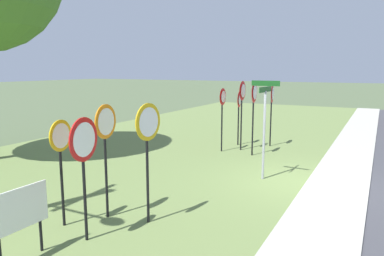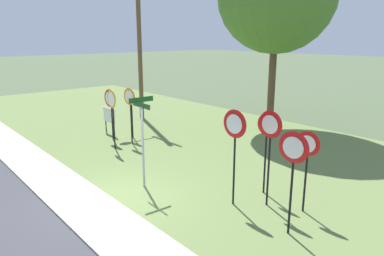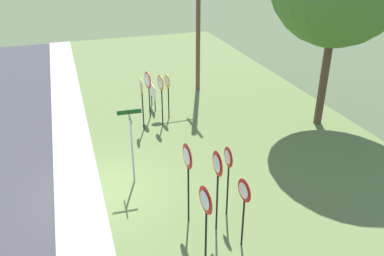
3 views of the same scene
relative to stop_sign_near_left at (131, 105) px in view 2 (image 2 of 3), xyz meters
name	(u,v)px [view 2 (image 2 of 3)]	position (x,y,z in m)	size (l,w,h in m)	color
ground_plane	(113,200)	(5.16, -3.81, -1.60)	(160.00, 160.00, 0.00)	#4C5B3D
sidewalk_strip	(87,207)	(5.16, -4.61, -1.57)	(44.00, 1.60, 0.06)	#ADAA9E
grass_median	(249,156)	(5.16, 2.19, -1.58)	(44.00, 12.00, 0.04)	olive
stop_sign_near_left	(131,105)	(0.00, 0.00, 0.00)	(0.63, 0.12, 2.18)	black
stop_sign_near_right	(111,103)	(-0.27, -0.87, 0.13)	(0.80, 0.13, 2.31)	black
stop_sign_far_left	(130,104)	(0.74, -0.50, 0.22)	(0.72, 0.12, 2.44)	black
stop_sign_far_center	(112,106)	(0.92, -1.44, 0.26)	(0.75, 0.11, 2.49)	black
yield_sign_near_left	(270,136)	(8.29, -0.77, 0.46)	(0.74, 0.10, 2.69)	black
yield_sign_near_right	(293,159)	(9.56, -1.59, 0.34)	(0.75, 0.13, 2.53)	black
yield_sign_far_left	(266,136)	(7.72, -0.20, 0.24)	(0.64, 0.10, 2.43)	black
yield_sign_far_right	(307,153)	(9.16, -0.33, 0.09)	(0.66, 0.12, 2.23)	black
yield_sign_center	(234,134)	(7.64, -1.45, 0.48)	(0.77, 0.11, 2.71)	black
street_name_post	(142,134)	(4.97, -2.62, 0.14)	(0.96, 0.82, 2.83)	#9EA0A8
utility_pole	(137,30)	(-3.18, 2.46, 3.29)	(2.10, 2.29, 8.99)	brown
notice_board	(109,117)	(-1.33, -0.43, -0.72)	(1.10, 0.06, 1.25)	black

